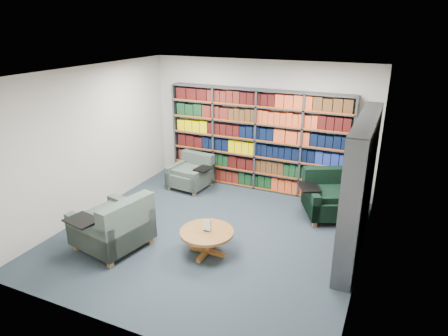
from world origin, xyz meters
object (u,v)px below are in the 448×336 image
at_px(coffee_table, 207,236).
at_px(chair_teal_front, 116,228).
at_px(chair_teal_left, 192,174).
at_px(chair_green_right, 330,198).

bearing_deg(coffee_table, chair_teal_front, -161.59).
bearing_deg(coffee_table, chair_teal_left, 123.21).
distance_m(chair_teal_left, chair_teal_front, 2.84).
relative_size(chair_teal_front, coffee_table, 1.51).
xyz_separation_m(chair_teal_left, chair_teal_front, (0.12, -2.83, 0.08)).
distance_m(chair_teal_left, coffee_table, 2.82).
xyz_separation_m(chair_teal_front, coffee_table, (1.42, 0.47, -0.05)).
height_order(chair_green_right, coffee_table, chair_green_right).
relative_size(chair_teal_left, chair_teal_front, 0.76).
bearing_deg(chair_green_right, coffee_table, -124.63).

